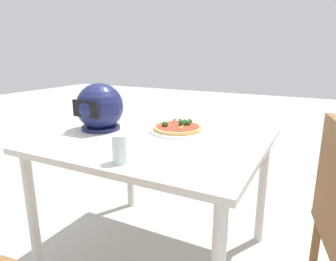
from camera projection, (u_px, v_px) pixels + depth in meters
name	position (u px, v px, depth m)	size (l,w,h in m)	color
ground_plane	(159.00, 256.00, 1.73)	(14.00, 14.00, 0.00)	#B2ADA3
dining_table	(158.00, 151.00, 1.57)	(1.08, 0.97, 0.72)	beige
pizza_plate	(178.00, 131.00, 1.64)	(0.31, 0.31, 0.01)	white
pizza	(178.00, 127.00, 1.64)	(0.27, 0.27, 0.05)	tan
motorcycle_helmet	(100.00, 108.00, 1.66)	(0.26, 0.26, 0.26)	#191E4C
drinking_glass	(121.00, 149.00, 1.18)	(0.07, 0.07, 0.12)	silver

